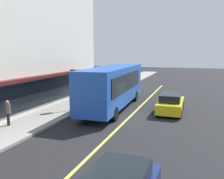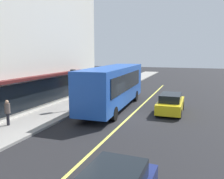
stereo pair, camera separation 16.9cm
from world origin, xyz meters
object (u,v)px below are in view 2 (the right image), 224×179
Objects in this scene: pedestrian_mid_block at (107,84)px; car_yellow at (171,103)px; pedestrian_waiting at (7,110)px; traffic_light at (73,80)px; pedestrian_at_corner at (102,88)px; bus at (114,85)px.

car_yellow is at bearing -131.04° from pedestrian_mid_block.
car_yellow is 11.69m from pedestrian_waiting.
traffic_light is 6.18m from pedestrian_at_corner.
bus is at bearing 91.06° from car_yellow.
car_yellow is (2.13, -7.33, -1.79)m from traffic_light.
bus is 6.99× the size of pedestrian_waiting.
pedestrian_waiting is at bearing 128.30° from car_yellow.
bus is 3.40m from traffic_light.
pedestrian_waiting is at bearing 175.06° from pedestrian_mid_block.
bus is at bearing -32.17° from pedestrian_waiting.
pedestrian_mid_block is 14.21m from pedestrian_waiting.
pedestrian_mid_block is (6.91, 7.94, 0.34)m from car_yellow.
traffic_light is at bearing 106.17° from car_yellow.
pedestrian_mid_block is at bearing 48.96° from car_yellow.
bus reaches higher than pedestrian_waiting.
car_yellow is at bearing -73.83° from traffic_light.
traffic_light is at bearing 127.46° from bus.
traffic_light is 5.62m from pedestrian_waiting.
pedestrian_waiting is (-7.24, 9.17, 0.36)m from car_yellow.
pedestrian_at_corner is at bearing 33.95° from bus.
pedestrian_mid_block is 3.09m from pedestrian_at_corner.
pedestrian_waiting is (-14.15, 1.22, 0.02)m from pedestrian_mid_block.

